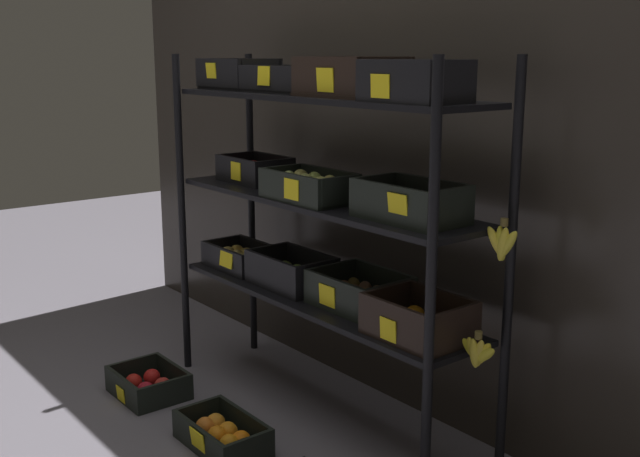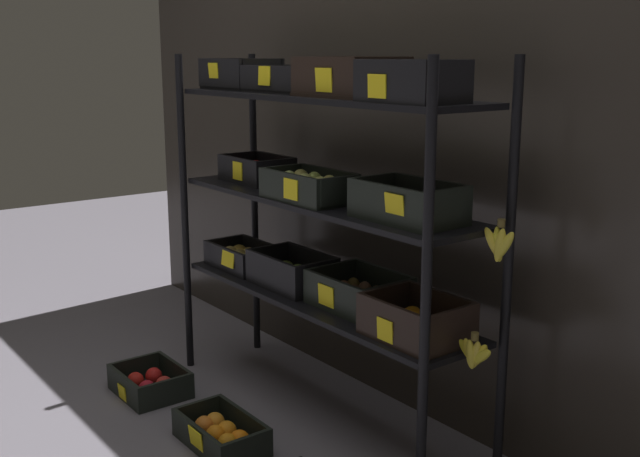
% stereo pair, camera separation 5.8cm
% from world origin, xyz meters
% --- Properties ---
extents(ground_plane, '(10.00, 10.00, 0.00)m').
position_xyz_m(ground_plane, '(0.00, 0.00, 0.00)').
color(ground_plane, slate).
extents(storefront_wall, '(3.89, 0.12, 2.31)m').
position_xyz_m(storefront_wall, '(0.00, 0.38, 1.15)').
color(storefront_wall, '#2D2823').
rests_on(storefront_wall, ground_plane).
extents(display_rack, '(1.62, 0.40, 1.40)m').
position_xyz_m(display_rack, '(0.01, -0.00, 0.88)').
color(display_rack, black).
rests_on(display_rack, ground_plane).
extents(crate_ground_apple_red, '(0.31, 0.26, 0.11)m').
position_xyz_m(crate_ground_apple_red, '(-0.58, -0.46, 0.04)').
color(crate_ground_apple_red, black).
rests_on(crate_ground_apple_red, ground_plane).
extents(crate_ground_orange, '(0.36, 0.22, 0.11)m').
position_xyz_m(crate_ground_orange, '(-0.01, -0.45, 0.04)').
color(crate_ground_orange, black).
rests_on(crate_ground_orange, ground_plane).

